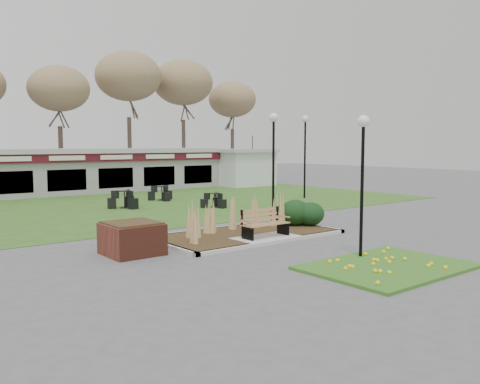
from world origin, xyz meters
TOP-DOWN VIEW (x-y plane):
  - ground at (0.00, 0.00)m, footprint 100.00×100.00m
  - lawn at (0.00, 12.00)m, footprint 34.00×16.00m
  - flower_bed at (0.00, -4.60)m, footprint 4.20×3.00m
  - planting_bed at (1.27, 1.35)m, footprint 6.75×3.40m
  - park_bench at (0.00, 0.25)m, footprint 1.70×0.66m
  - brick_planter at (-4.40, 1.00)m, footprint 1.50×1.50m
  - food_pavilion at (0.00, 19.96)m, footprint 24.60×3.40m
  - service_hut at (13.50, 18.00)m, footprint 4.40×3.40m
  - tree_backdrop at (0.00, 28.00)m, footprint 47.24×5.24m
  - lamp_post_near_left at (0.29, -3.50)m, footprint 0.33×0.33m
  - lamp_post_mid_right at (3.26, 3.39)m, footprint 0.37×0.37m
  - lamp_post_far_right at (10.56, 8.69)m, footprint 0.40×0.40m
  - bistro_set_b at (3.78, 8.36)m, footprint 1.32×1.29m
  - bistro_set_c at (3.36, 12.87)m, footprint 1.50×1.38m
  - bistro_set_d at (0.14, 10.92)m, footprint 1.58×1.55m
  - patio_umbrella at (14.32, 18.00)m, footprint 2.79×2.82m

SIDE VIEW (x-z plane):
  - ground at x=0.00m, z-range 0.00..0.00m
  - lawn at x=0.00m, z-range 0.00..0.02m
  - flower_bed at x=0.00m, z-range -0.01..0.15m
  - bistro_set_b at x=3.78m, z-range -0.10..0.62m
  - bistro_set_c at x=3.36m, z-range -0.11..0.69m
  - bistro_set_d at x=0.14m, z-range -0.12..0.74m
  - planting_bed at x=1.27m, z-range -0.27..1.00m
  - brick_planter at x=-4.40m, z-range 0.00..0.95m
  - park_bench at x=0.00m, z-range 0.12..1.05m
  - service_hut at x=13.50m, z-range 0.04..2.86m
  - food_pavilion at x=0.00m, z-range 0.03..2.93m
  - patio_umbrella at x=14.32m, z-range 0.37..3.10m
  - lamp_post_near_left at x=0.29m, z-range 0.91..4.87m
  - lamp_post_mid_right at x=3.26m, z-range 1.02..5.49m
  - lamp_post_far_right at x=10.56m, z-range 1.11..5.97m
  - tree_backdrop at x=0.00m, z-range 3.18..13.54m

